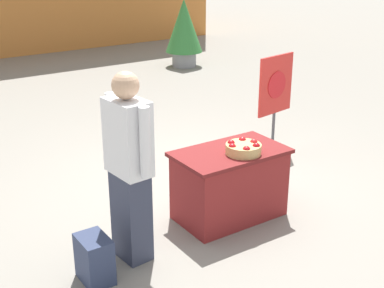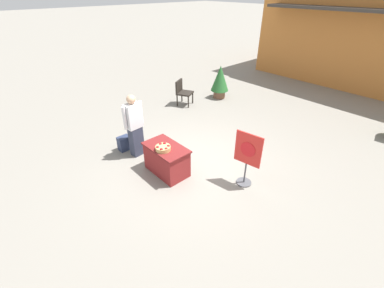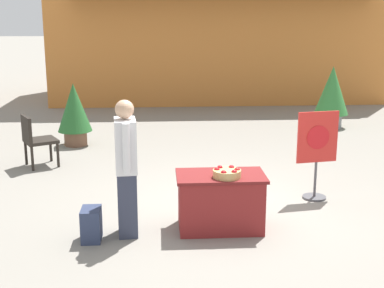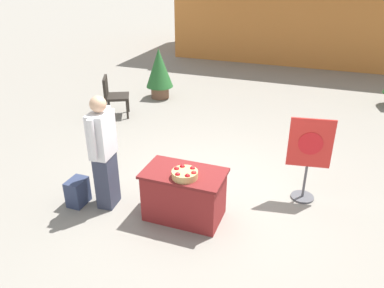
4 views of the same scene
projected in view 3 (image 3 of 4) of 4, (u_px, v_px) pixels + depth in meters
The scene contains 10 objects.
ground_plane at pixel (230, 207), 7.89m from camera, with size 120.00×120.00×0.00m, color gray.
storefront_building at pixel (215, 17), 17.90m from camera, with size 10.45×5.48×5.29m.
display_table at pixel (220, 202), 7.01m from camera, with size 1.15×0.68×0.75m.
apple_basket at pixel (227, 173), 6.79m from camera, with size 0.36×0.36×0.13m.
person_visitor at pixel (126, 167), 6.70m from camera, with size 0.30×0.61×1.76m.
backpack at pixel (91, 224), 6.69m from camera, with size 0.24×0.34×0.42m.
poster_board at pixel (317, 150), 8.08m from camera, with size 0.64×0.36×1.36m.
patio_chair at pixel (35, 138), 9.82m from camera, with size 0.74×0.74×0.97m.
potted_plant_near_right at pixel (332, 94), 13.16m from camera, with size 0.84×0.84×1.52m.
potted_plant_far_right at pixel (74, 111), 11.38m from camera, with size 0.73×0.73×1.34m.
Camera 3 is at (-1.04, -7.39, 2.79)m, focal length 50.00 mm.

